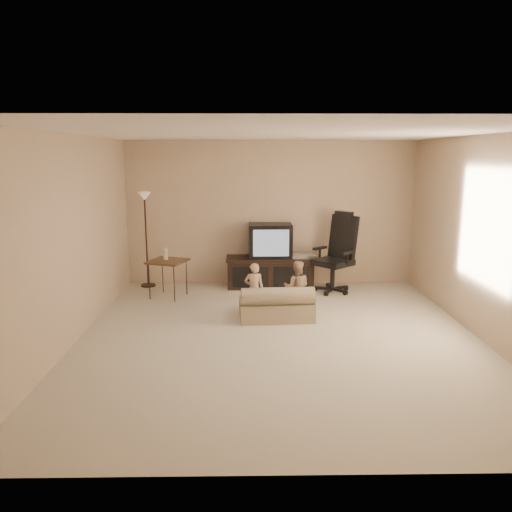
{
  "coord_description": "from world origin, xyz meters",
  "views": [
    {
      "loc": [
        -0.39,
        -5.93,
        2.25
      ],
      "look_at": [
        -0.28,
        0.6,
        0.93
      ],
      "focal_mm": 35.0,
      "sensor_mm": 36.0,
      "label": 1
    }
  ],
  "objects": [
    {
      "name": "toddler_right",
      "position": [
        0.31,
        0.99,
        0.39
      ],
      "size": [
        0.4,
        0.25,
        0.77
      ],
      "primitive_type": "imported",
      "rotation": [
        0.0,
        0.0,
        3.02
      ],
      "color": "tan",
      "rests_on": "floor"
    },
    {
      "name": "toddler_left",
      "position": [
        -0.3,
        0.92,
        0.38
      ],
      "size": [
        0.29,
        0.22,
        0.76
      ],
      "primitive_type": "imported",
      "rotation": [
        0.0,
        0.0,
        3.2
      ],
      "color": "tan",
      "rests_on": "floor"
    },
    {
      "name": "floor_lamp",
      "position": [
        -2.14,
        2.55,
        1.2
      ],
      "size": [
        0.25,
        0.25,
        1.64
      ],
      "color": "black",
      "rests_on": "floor"
    },
    {
      "name": "child_sofa",
      "position": [
        0.01,
        0.69,
        0.2
      ],
      "size": [
        1.05,
        0.63,
        0.5
      ],
      "rotation": [
        0.0,
        0.0,
        0.06
      ],
      "color": "#9E886B",
      "rests_on": "floor"
    },
    {
      "name": "floor",
      "position": [
        0.0,
        0.0,
        0.0
      ],
      "size": [
        5.5,
        5.5,
        0.0
      ],
      "primitive_type": "plane",
      "color": "beige",
      "rests_on": "ground"
    },
    {
      "name": "tv_stand",
      "position": [
        0.0,
        2.49,
        0.46
      ],
      "size": [
        1.54,
        0.58,
        1.1
      ],
      "rotation": [
        0.0,
        0.0,
        0.01
      ],
      "color": "black",
      "rests_on": "floor"
    },
    {
      "name": "side_table",
      "position": [
        -1.67,
        1.87,
        0.58
      ],
      "size": [
        0.69,
        0.69,
        0.82
      ],
      "rotation": [
        0.0,
        0.0,
        -0.33
      ],
      "color": "brown",
      "rests_on": "floor"
    },
    {
      "name": "room_shell",
      "position": [
        0.0,
        0.0,
        1.52
      ],
      "size": [
        5.5,
        5.5,
        5.5
      ],
      "color": "white",
      "rests_on": "floor"
    },
    {
      "name": "office_chair",
      "position": [
        1.08,
        2.17,
        0.48
      ],
      "size": [
        0.87,
        0.87,
        1.34
      ],
      "rotation": [
        0.0,
        0.0,
        -0.84
      ],
      "color": "black",
      "rests_on": "floor"
    }
  ]
}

